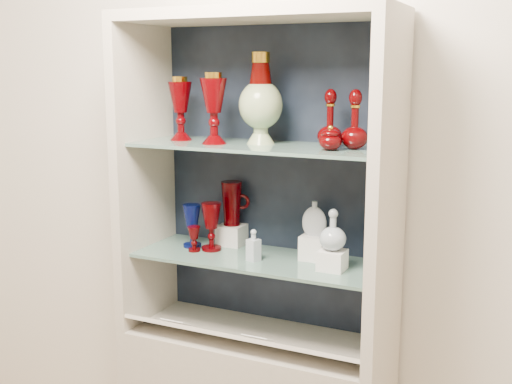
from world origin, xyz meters
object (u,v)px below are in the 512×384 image
at_px(cobalt_goblet, 192,226).
at_px(clear_square_bottle, 254,245).
at_px(pedestal_lamp_left, 181,109).
at_px(pedestal_lamp_right, 214,108).
at_px(ruby_goblet_small, 194,239).
at_px(ruby_decanter_a, 330,115).
at_px(flat_flask, 314,218).
at_px(cameo_medallion, 380,222).
at_px(lidded_bowl, 330,137).
at_px(ruby_decanter_b, 355,118).
at_px(clear_round_decanter, 333,231).
at_px(ruby_pitcher, 232,203).
at_px(enamel_urn, 261,98).
at_px(ruby_goblet_tall, 211,227).

height_order(cobalt_goblet, clear_square_bottle, cobalt_goblet).
distance_m(pedestal_lamp_left, cobalt_goblet, 0.46).
bearing_deg(pedestal_lamp_right, cobalt_goblet, 155.93).
relative_size(ruby_goblet_small, clear_square_bottle, 0.82).
distance_m(ruby_decanter_a, flat_flask, 0.38).
height_order(ruby_goblet_small, clear_square_bottle, clear_square_bottle).
distance_m(pedestal_lamp_right, cameo_medallion, 0.72).
bearing_deg(lidded_bowl, ruby_decanter_b, 43.56).
bearing_deg(pedestal_lamp_left, ruby_decanter_b, 0.32).
xyz_separation_m(pedestal_lamp_left, ruby_decanter_b, (0.68, 0.00, -0.01)).
relative_size(cobalt_goblet, flat_flask, 1.28).
height_order(pedestal_lamp_right, ruby_decanter_a, pedestal_lamp_right).
bearing_deg(cobalt_goblet, clear_round_decanter, -4.69).
distance_m(lidded_bowl, clear_round_decanter, 0.32).
height_order(ruby_decanter_b, ruby_pitcher, ruby_decanter_b).
height_order(pedestal_lamp_left, lidded_bowl, pedestal_lamp_left).
bearing_deg(ruby_decanter_b, clear_square_bottle, -169.39).
xyz_separation_m(ruby_decanter_a, clear_round_decanter, (0.04, -0.07, -0.39)).
relative_size(ruby_decanter_b, cameo_medallion, 1.61).
bearing_deg(ruby_pitcher, ruby_decanter_a, -26.47).
bearing_deg(pedestal_lamp_left, pedestal_lamp_right, -17.56).
xyz_separation_m(pedestal_lamp_right, enamel_urn, (0.15, 0.07, 0.04)).
xyz_separation_m(ruby_decanter_a, ruby_goblet_tall, (-0.46, -0.03, -0.44)).
height_order(cobalt_goblet, ruby_goblet_tall, ruby_goblet_tall).
bearing_deg(ruby_goblet_tall, pedestal_lamp_left, 178.73).
height_order(ruby_decanter_a, ruby_goblet_tall, ruby_decanter_a).
xyz_separation_m(pedestal_lamp_left, cameo_medallion, (0.77, 0.04, -0.37)).
bearing_deg(ruby_decanter_b, enamel_urn, 177.70).
relative_size(ruby_decanter_b, clear_square_bottle, 1.81).
distance_m(ruby_decanter_a, ruby_goblet_tall, 0.64).
relative_size(pedestal_lamp_left, cameo_medallion, 1.80).
distance_m(cobalt_goblet, ruby_goblet_tall, 0.09).
height_order(ruby_decanter_b, cobalt_goblet, ruby_decanter_b).
xyz_separation_m(ruby_decanter_b, clear_square_bottle, (-0.35, -0.06, -0.47)).
bearing_deg(flat_flask, ruby_goblet_tall, -172.85).
xyz_separation_m(lidded_bowl, ruby_goblet_tall, (-0.49, 0.05, -0.37)).
bearing_deg(pedestal_lamp_left, ruby_goblet_tall, -1.27).
bearing_deg(clear_square_bottle, ruby_pitcher, 136.67).
bearing_deg(ruby_goblet_tall, ruby_pitcher, 71.45).
relative_size(ruby_decanter_a, lidded_bowl, 2.59).
distance_m(enamel_urn, ruby_decanter_a, 0.26).
xyz_separation_m(ruby_pitcher, clear_square_bottle, (0.17, -0.16, -0.11)).
bearing_deg(ruby_goblet_small, ruby_decanter_a, 8.35).
xyz_separation_m(ruby_goblet_tall, flat_flask, (0.40, 0.05, 0.06)).
bearing_deg(clear_square_bottle, ruby_goblet_small, 176.53).
height_order(ruby_pitcher, clear_round_decanter, ruby_pitcher).
bearing_deg(lidded_bowl, ruby_goblet_tall, 173.59).
relative_size(pedestal_lamp_left, flat_flask, 1.82).
distance_m(ruby_goblet_tall, flat_flask, 0.41).
distance_m(cobalt_goblet, cameo_medallion, 0.74).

